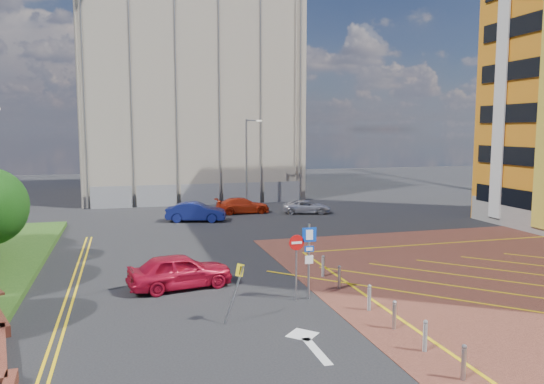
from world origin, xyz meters
name	(u,v)px	position (x,y,z in m)	size (l,w,h in m)	color
ground	(305,308)	(0.00, 0.00, 0.00)	(140.00, 140.00, 0.00)	black
lamp_back	(247,159)	(4.08, 28.00, 4.36)	(1.53, 0.16, 8.00)	#9EA0A8
sign_cluster	(304,254)	(0.30, 0.98, 1.95)	(1.17, 0.12, 3.20)	#9EA0A8
warning_sign	(236,286)	(-2.99, -0.95, 1.43)	(0.83, 0.43, 2.24)	#9EA0A8
bollard_row	(377,305)	(2.30, -1.67, 0.47)	(0.14, 11.14, 0.90)	#9EA0A8
construction_building	(186,93)	(0.00, 40.00, 11.00)	(21.20, 19.20, 22.00)	#AC9E8D
construction_fence	(211,194)	(1.00, 30.00, 1.00)	(21.60, 0.06, 2.00)	gray
car_red_left	(180,271)	(-4.51, 4.03, 0.79)	(1.86, 4.61, 1.57)	#B70F2B
car_blue_back	(196,212)	(-1.57, 21.15, 0.75)	(1.58, 4.53, 1.49)	navy
car_red_back	(243,206)	(2.75, 24.09, 0.66)	(1.86, 4.57, 1.33)	red
car_silver_back	(307,207)	(8.00, 22.62, 0.56)	(1.84, 3.99, 1.11)	silver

